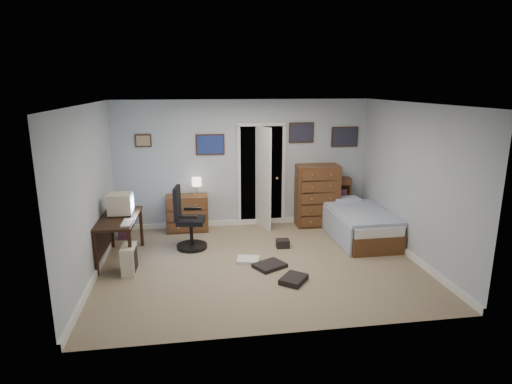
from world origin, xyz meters
TOP-DOWN VIEW (x-y plane):
  - floor at (0.00, 0.00)m, footprint 5.00×4.00m
  - computer_desk at (-2.29, 0.50)m, footprint 0.62×1.27m
  - crt_monitor at (-2.18, 0.65)m, footprint 0.38×0.36m
  - keyboard at (-2.02, 0.15)m, footprint 0.16×0.39m
  - pc_tower at (-2.00, -0.05)m, footprint 0.21×0.41m
  - office_chair at (-1.13, 0.84)m, footprint 0.61×0.61m
  - media_stack at (-2.32, 1.48)m, footprint 0.17×0.17m
  - low_dresser at (-1.14, 1.77)m, footprint 0.80×0.40m
  - table_lamp at (-0.94, 1.78)m, footprint 0.18×0.18m
  - doorway at (0.35, 2.27)m, footprint 0.96×1.12m
  - tall_dresser at (1.44, 1.75)m, footprint 0.86×0.53m
  - headboard_bookcase at (1.65, 1.86)m, footprint 1.04×0.28m
  - bed at (1.99, 0.88)m, footprint 1.00×1.83m
  - wall_posters at (0.57, 1.98)m, footprint 4.38×0.04m
  - floor_clutter at (0.23, -0.16)m, footprint 1.01×1.70m

SIDE VIEW (x-z plane):
  - floor at x=0.00m, z-range -0.02..0.00m
  - floor_clutter at x=0.23m, z-range -0.03..0.11m
  - pc_tower at x=-2.00m, z-range 0.00..0.43m
  - bed at x=1.99m, z-range -0.02..0.58m
  - low_dresser at x=-1.14m, z-range 0.00..0.70m
  - media_stack at x=-2.32m, z-range 0.00..0.83m
  - office_chair at x=-1.13m, z-range -0.12..0.97m
  - headboard_bookcase at x=1.65m, z-range 0.03..0.96m
  - computer_desk at x=-2.29m, z-range 0.19..0.92m
  - tall_dresser at x=1.44m, z-range 0.00..1.23m
  - keyboard at x=-2.02m, z-range 0.72..0.74m
  - crt_monitor at x=-2.18m, z-range 0.73..1.07m
  - table_lamp at x=-0.94m, z-range 0.79..1.13m
  - doorway at x=0.35m, z-range -0.02..2.03m
  - wall_posters at x=0.57m, z-range 1.45..2.05m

